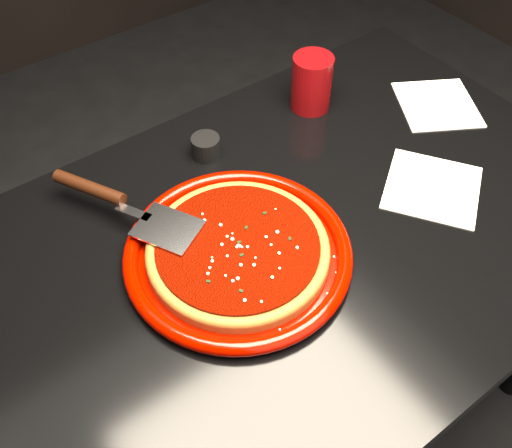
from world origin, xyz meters
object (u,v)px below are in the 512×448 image
at_px(pizza_server, 126,204).
at_px(cup, 312,83).
at_px(plate, 238,253).
at_px(table, 292,332).
at_px(ramekin, 206,147).

distance_m(pizza_server, cup, 0.48).
distance_m(plate, cup, 0.45).
height_order(table, cup, cup).
distance_m(table, ramekin, 0.48).
xyz_separation_m(table, ramekin, (-0.04, 0.26, 0.40)).
xyz_separation_m(plate, cup, (0.37, 0.25, 0.05)).
relative_size(table, ramekin, 21.10).
xyz_separation_m(pizza_server, cup, (0.48, 0.07, 0.01)).
bearing_deg(cup, pizza_server, -171.62).
bearing_deg(ramekin, pizza_server, -161.36).
bearing_deg(cup, plate, -145.79).
bearing_deg(cup, ramekin, -179.96).
xyz_separation_m(cup, ramekin, (-0.27, -0.00, -0.04)).
relative_size(table, plate, 3.09).
height_order(plate, cup, cup).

